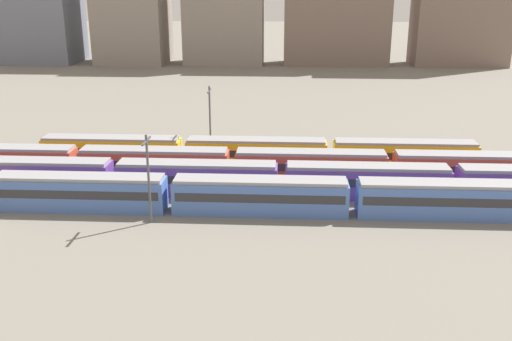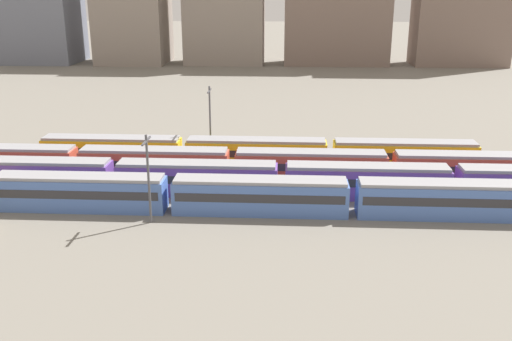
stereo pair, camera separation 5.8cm
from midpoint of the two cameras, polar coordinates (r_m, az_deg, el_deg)
name	(u,v)px [view 1 (the left image)]	position (r m, az deg, el deg)	size (l,w,h in m)	color
ground_plane	(83,184)	(71.12, -16.86, -1.27)	(600.00, 600.00, 0.00)	slate
train_track_0	(352,197)	(59.31, 9.56, -2.65)	(74.70, 3.06, 3.75)	#4C70BC
train_track_1	(281,179)	(63.81, 2.51, -0.89)	(74.70, 3.06, 3.75)	#6B429E
train_track_2	(311,166)	(68.81, 5.43, 0.48)	(93.60, 3.06, 3.75)	#BC4C38
train_track_3	(256,153)	(73.82, 0.00, 1.80)	(55.80, 3.06, 3.75)	yellow
catenary_pole_0	(148,175)	(56.49, -10.70, -0.40)	(0.24, 3.20, 9.03)	#4C4C51
catenary_pole_1	(210,119)	(76.35, -4.63, 5.10)	(0.24, 3.20, 9.95)	#4C4C51
distant_building_1	(132,12)	(176.61, -12.25, 15.16)	(19.63, 19.35, 29.15)	gray
distant_building_3	(337,2)	(171.04, 8.07, 16.28)	(29.77, 13.32, 35.01)	#7A665B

